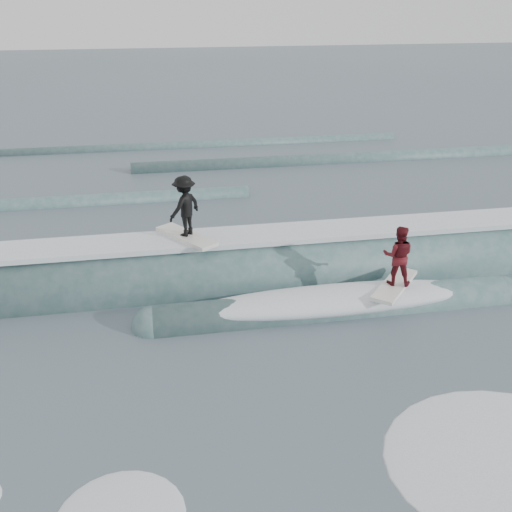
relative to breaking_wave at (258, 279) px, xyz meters
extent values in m
plane|color=#3A4954|center=(-0.20, -6.68, -0.04)|extent=(160.00, 160.00, 0.00)
cylinder|color=#35595A|center=(-0.20, 0.24, -0.04)|extent=(21.18, 2.34, 2.34)
cylinder|color=#35595A|center=(1.60, -1.96, -0.04)|extent=(9.00, 1.05, 1.05)
sphere|color=#35595A|center=(-2.90, -1.96, -0.04)|extent=(1.05, 1.05, 1.05)
sphere|color=#35595A|center=(6.10, -1.96, -0.04)|extent=(1.05, 1.05, 1.05)
cube|color=white|center=(-0.20, 0.24, 1.21)|extent=(18.00, 1.30, 0.14)
ellipsoid|color=white|center=(1.60, -1.96, 0.26)|extent=(7.60, 1.30, 0.60)
cube|color=silver|center=(-1.91, 0.24, 1.33)|extent=(1.59, 1.96, 0.10)
imported|color=black|center=(-1.91, 0.24, 2.18)|extent=(1.16, 1.15, 1.61)
cube|color=white|center=(3.13, -1.96, 0.54)|extent=(1.73, 1.87, 0.10)
imported|color=#510F14|center=(3.13, -1.96, 1.36)|extent=(0.90, 0.81, 1.53)
ellipsoid|color=white|center=(3.01, -7.35, -0.04)|extent=(4.39, 2.99, 0.10)
cylinder|color=#35595A|center=(7.32, 11.32, -0.04)|extent=(22.00, 0.80, 0.80)
cylinder|color=#35595A|center=(-0.76, 15.32, -0.04)|extent=(22.00, 0.60, 0.60)
camera|label=1|loc=(-2.53, -13.82, 7.23)|focal=40.00mm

